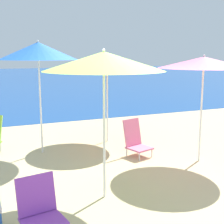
{
  "coord_description": "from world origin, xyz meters",
  "views": [
    {
      "loc": [
        -1.8,
        -4.13,
        2.15
      ],
      "look_at": [
        0.64,
        1.56,
        1.0
      ],
      "focal_mm": 50.0,
      "sensor_mm": 36.0,
      "label": 1
    }
  ],
  "objects_px": {
    "beach_umbrella_orange": "(107,66)",
    "beach_umbrella_blue": "(38,51)",
    "beach_umbrella_lime": "(104,61)",
    "beach_chair_pink": "(135,139)",
    "beach_umbrella_pink": "(204,63)",
    "beach_chair_purple": "(40,208)"
  },
  "relations": [
    {
      "from": "beach_umbrella_lime",
      "to": "beach_chair_pink",
      "type": "xyz_separation_m",
      "value": [
        1.36,
        1.6,
        -1.7
      ]
    },
    {
      "from": "beach_umbrella_pink",
      "to": "beach_umbrella_orange",
      "type": "xyz_separation_m",
      "value": [
        -1.16,
        2.11,
        -0.12
      ]
    },
    {
      "from": "beach_umbrella_lime",
      "to": "beach_chair_purple",
      "type": "height_order",
      "value": "beach_umbrella_lime"
    },
    {
      "from": "beach_umbrella_lime",
      "to": "beach_chair_purple",
      "type": "distance_m",
      "value": 2.12
    },
    {
      "from": "beach_umbrella_orange",
      "to": "beach_umbrella_blue",
      "type": "distance_m",
      "value": 1.74
    },
    {
      "from": "beach_umbrella_pink",
      "to": "beach_chair_purple",
      "type": "xyz_separation_m",
      "value": [
        -3.48,
        -1.47,
        -1.62
      ]
    },
    {
      "from": "beach_chair_pink",
      "to": "beach_umbrella_lime",
      "type": "bearing_deg",
      "value": -146.73
    },
    {
      "from": "beach_umbrella_blue",
      "to": "beach_chair_pink",
      "type": "xyz_separation_m",
      "value": [
        1.82,
        -0.96,
        -1.86
      ]
    },
    {
      "from": "beach_umbrella_orange",
      "to": "beach_umbrella_pink",
      "type": "bearing_deg",
      "value": -61.19
    },
    {
      "from": "beach_umbrella_orange",
      "to": "beach_chair_pink",
      "type": "distance_m",
      "value": 1.98
    },
    {
      "from": "beach_umbrella_lime",
      "to": "beach_chair_pink",
      "type": "height_order",
      "value": "beach_umbrella_lime"
    },
    {
      "from": "beach_umbrella_blue",
      "to": "beach_chair_purple",
      "type": "distance_m",
      "value": 3.8
    },
    {
      "from": "beach_umbrella_lime",
      "to": "beach_umbrella_pink",
      "type": "bearing_deg",
      "value": 17.7
    },
    {
      "from": "beach_umbrella_pink",
      "to": "beach_umbrella_blue",
      "type": "height_order",
      "value": "beach_umbrella_blue"
    },
    {
      "from": "beach_umbrella_orange",
      "to": "beach_chair_pink",
      "type": "height_order",
      "value": "beach_umbrella_orange"
    },
    {
      "from": "beach_umbrella_lime",
      "to": "beach_chair_pink",
      "type": "distance_m",
      "value": 2.7
    },
    {
      "from": "beach_umbrella_pink",
      "to": "beach_umbrella_lime",
      "type": "xyz_separation_m",
      "value": [
        -2.38,
        -0.76,
        0.06
      ]
    },
    {
      "from": "beach_chair_pink",
      "to": "beach_chair_purple",
      "type": "bearing_deg",
      "value": -153.25
    },
    {
      "from": "beach_umbrella_blue",
      "to": "beach_umbrella_lime",
      "type": "bearing_deg",
      "value": -79.89
    },
    {
      "from": "beach_umbrella_blue",
      "to": "beach_chair_purple",
      "type": "height_order",
      "value": "beach_umbrella_blue"
    },
    {
      "from": "beach_umbrella_lime",
      "to": "beach_chair_purple",
      "type": "relative_size",
      "value": 3.02
    },
    {
      "from": "beach_umbrella_blue",
      "to": "beach_chair_pink",
      "type": "height_order",
      "value": "beach_umbrella_blue"
    }
  ]
}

